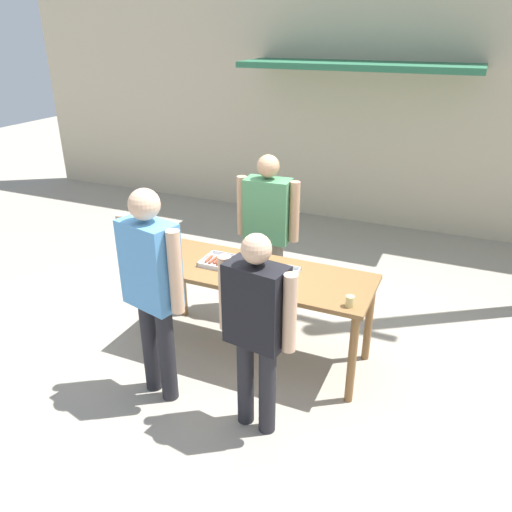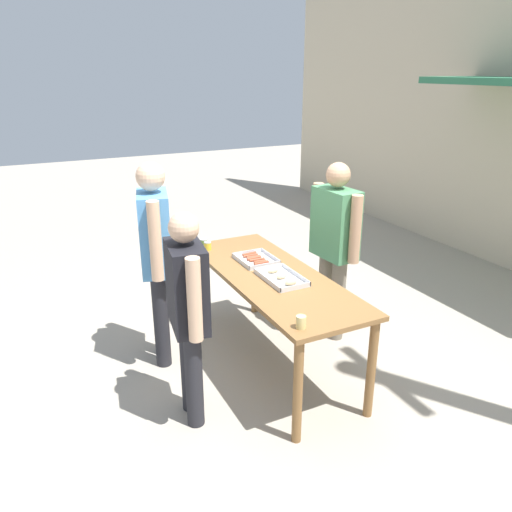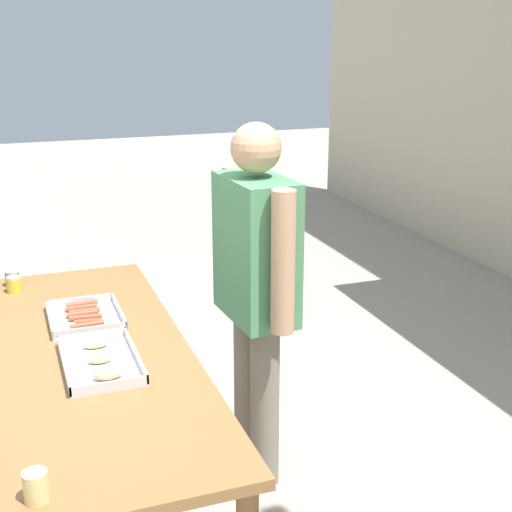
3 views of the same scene
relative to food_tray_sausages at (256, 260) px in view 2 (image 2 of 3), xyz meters
name	(u,v)px [view 2 (image 2 of 3)]	position (x,y,z in m)	size (l,w,h in m)	color
ground_plane	(271,362)	(0.34, -0.02, -0.89)	(24.00, 24.00, 0.00)	#A39989
serving_table	(272,286)	(0.34, -0.02, -0.12)	(2.12, 0.77, 0.88)	brown
food_tray_sausages	(256,260)	(0.00, 0.00, 0.00)	(0.38, 0.32, 0.04)	silver
food_tray_buns	(282,278)	(0.49, 0.00, 0.00)	(0.47, 0.28, 0.06)	silver
condiment_jar_mustard	(204,243)	(-0.58, -0.29, 0.03)	(0.07, 0.07, 0.08)	#567A38
condiment_jar_ketchup	(208,246)	(-0.49, -0.28, 0.03)	(0.07, 0.07, 0.08)	gold
beer_cup	(301,322)	(1.27, -0.29, 0.03)	(0.07, 0.07, 0.09)	#DBC67A
person_server_behind_table	(335,237)	(0.13, 0.77, 0.14)	(0.67, 0.28, 1.74)	#756B5B
person_customer_holding_hotdog	(156,248)	(-0.17, -0.88, 0.20)	(0.64, 0.35, 1.83)	#232328
person_customer_with_cup	(188,303)	(0.73, -0.91, 0.08)	(0.63, 0.30, 1.64)	#232328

